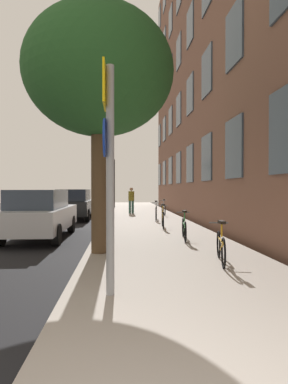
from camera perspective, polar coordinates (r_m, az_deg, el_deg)
The scene contains 15 objects.
ground_plane at distance 16.66m, azimuth -12.14°, elevation -5.14°, with size 41.80×41.80×0.00m, color #332D28.
road_asphalt at distance 17.07m, azimuth -19.17°, elevation -5.01°, with size 7.00×38.00×0.01m, color black.
sidewalk at distance 16.55m, azimuth -0.00°, elevation -4.96°, with size 4.20×38.00×0.12m, color #9E9389.
building_facade at distance 18.09m, azimuth 9.26°, elevation 25.69°, with size 0.56×27.00×18.63m.
sign_post at distance 4.63m, azimuth -6.44°, elevation 5.85°, with size 0.16×0.60×3.34m.
traffic_light at distance 26.26m, azimuth -5.62°, elevation 3.12°, with size 0.43×0.24×3.96m.
tree_near at distance 8.18m, azimuth -8.10°, elevation 20.39°, with size 3.59×3.59×5.87m.
bicycle_0 at distance 6.86m, azimuth 13.74°, elevation -9.50°, with size 0.50×1.55×0.89m.
bicycle_1 at distance 9.69m, azimuth 7.28°, elevation -6.50°, with size 0.42×1.68×0.90m.
bicycle_2 at distance 12.59m, azimuth 3.42°, elevation -4.75°, with size 0.42×1.71×0.95m.
bicycle_3 at distance 15.56m, azimuth 2.21°, elevation -3.70°, with size 0.42×1.69×0.97m.
bicycle_4 at distance 18.63m, azimuth 3.56°, elevation -3.03°, with size 0.42×1.72×0.93m.
pedestrian_0 at distance 19.77m, azimuth -2.31°, elevation -1.18°, with size 0.48×0.48×1.62m.
car_0 at distance 10.98m, azimuth -18.32°, elevation -3.72°, with size 1.82×4.37×1.62m.
car_1 at distance 17.42m, azimuth -12.49°, elevation -2.11°, with size 1.87×4.32×1.62m.
Camera 1 is at (-0.14, -1.43, 1.67)m, focal length 29.49 mm.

